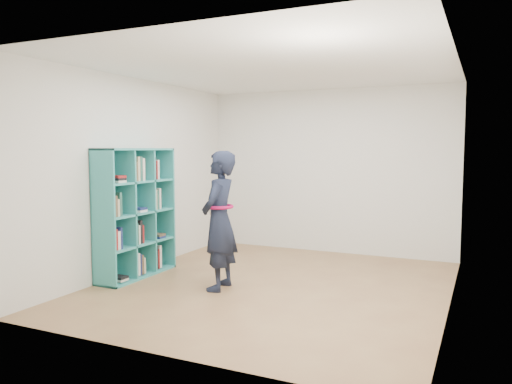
% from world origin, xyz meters
% --- Properties ---
extents(floor, '(4.50, 4.50, 0.00)m').
position_xyz_m(floor, '(0.00, 0.00, 0.00)').
color(floor, brown).
rests_on(floor, ground).
extents(ceiling, '(4.50, 4.50, 0.00)m').
position_xyz_m(ceiling, '(0.00, 0.00, 2.60)').
color(ceiling, white).
rests_on(ceiling, wall_back).
extents(wall_left, '(0.02, 4.50, 2.60)m').
position_xyz_m(wall_left, '(-2.00, 0.00, 1.30)').
color(wall_left, silver).
rests_on(wall_left, floor).
extents(wall_right, '(0.02, 4.50, 2.60)m').
position_xyz_m(wall_right, '(2.00, 0.00, 1.30)').
color(wall_right, silver).
rests_on(wall_right, floor).
extents(wall_back, '(4.00, 0.02, 2.60)m').
position_xyz_m(wall_back, '(0.00, 2.25, 1.30)').
color(wall_back, silver).
rests_on(wall_back, floor).
extents(wall_front, '(4.00, 0.02, 2.60)m').
position_xyz_m(wall_front, '(0.00, -2.25, 1.30)').
color(wall_front, silver).
rests_on(wall_front, floor).
extents(bookshelf, '(0.37, 1.25, 1.67)m').
position_xyz_m(bookshelf, '(-1.84, -0.30, 0.81)').
color(bookshelf, teal).
rests_on(bookshelf, floor).
extents(person, '(0.47, 0.65, 1.64)m').
position_xyz_m(person, '(-0.53, -0.37, 0.82)').
color(person, black).
rests_on(person, floor).
extents(smartphone, '(0.03, 0.08, 0.12)m').
position_xyz_m(smartphone, '(-0.68, -0.32, 0.93)').
color(smartphone, silver).
rests_on(smartphone, person).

